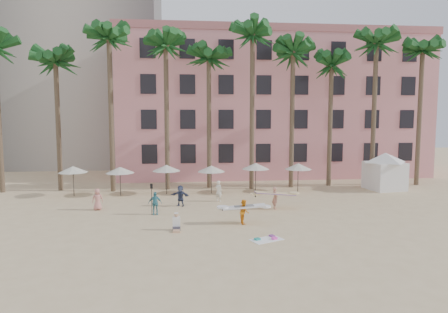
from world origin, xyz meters
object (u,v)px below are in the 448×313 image
carrier_white (244,211)px  cabana (385,168)px  carrier_yellow (275,196)px  pink_hotel (268,107)px

carrier_white → cabana: bearing=35.3°
cabana → carrier_white: bearing=-144.7°
cabana → carrier_white: (-15.05, -10.65, -1.21)m
cabana → carrier_yellow: bearing=-150.6°
pink_hotel → carrier_yellow: bearing=-100.4°
cabana → carrier_yellow: (-12.13, -6.85, -1.10)m
pink_hotel → cabana: 16.73m
pink_hotel → cabana: (8.47, -13.14, -5.93)m
pink_hotel → carrier_white: 25.70m
cabana → carrier_white: cabana is taller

